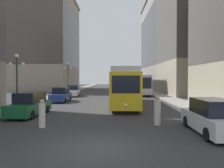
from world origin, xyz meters
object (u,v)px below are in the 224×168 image
at_px(pedestrian_crossing_near, 42,114).
at_px(parked_car_right_far, 212,117).
at_px(streetcar, 124,86).
at_px(parked_car_left_near, 61,95).
at_px(pedestrian_crossing_far, 157,111).
at_px(lamp_post_left_far, 68,73).
at_px(parked_car_left_mid, 73,91).
at_px(transit_bus, 139,84).
at_px(lamp_post_left_near, 17,73).
at_px(parked_car_left_far, 30,105).

bearing_deg(pedestrian_crossing_near, parked_car_right_far, 27.64).
relative_size(streetcar, parked_car_left_near, 3.02).
distance_m(streetcar, pedestrian_crossing_far, 10.19).
bearing_deg(streetcar, pedestrian_crossing_near, -114.94).
relative_size(parked_car_right_far, pedestrian_crossing_near, 2.87).
bearing_deg(parked_car_left_near, streetcar, -21.18).
bearing_deg(parked_car_left_near, lamp_post_left_far, 99.71).
bearing_deg(parked_car_right_far, parked_car_left_near, -51.22).
relative_size(parked_car_left_near, parked_car_right_far, 0.93).
relative_size(streetcar, pedestrian_crossing_far, 7.47).
height_order(parked_car_left_mid, pedestrian_crossing_near, parked_car_left_mid).
height_order(transit_bus, parked_car_left_near, transit_bus).
distance_m(parked_car_left_mid, pedestrian_crossing_near, 22.33).
bearing_deg(parked_car_left_near, transit_bus, 49.03).
height_order(streetcar, pedestrian_crossing_far, streetcar).
xyz_separation_m(parked_car_left_mid, lamp_post_left_near, (-1.90, -16.18, 2.57)).
relative_size(parked_car_left_mid, pedestrian_crossing_near, 2.88).
height_order(pedestrian_crossing_near, lamp_post_left_far, lamp_post_left_far).
bearing_deg(lamp_post_left_near, streetcar, 25.90).
height_order(streetcar, lamp_post_left_far, lamp_post_left_far).
bearing_deg(parked_car_right_far, parked_car_left_mid, -62.32).
xyz_separation_m(streetcar, pedestrian_crossing_near, (-5.42, -10.71, -1.32)).
height_order(parked_car_left_near, lamp_post_left_near, lamp_post_left_near).
bearing_deg(pedestrian_crossing_far, lamp_post_left_far, -126.19).
distance_m(pedestrian_crossing_far, lamp_post_left_far, 28.64).
relative_size(parked_car_left_far, pedestrian_crossing_far, 2.68).
xyz_separation_m(parked_car_left_near, parked_car_left_mid, (-0.00, 8.28, 0.00)).
distance_m(lamp_post_left_near, lamp_post_left_far, 20.88).
distance_m(streetcar, parked_car_left_mid, 13.92).
relative_size(parked_car_left_near, pedestrian_crossing_near, 2.67).
xyz_separation_m(transit_bus, lamp_post_left_near, (-13.23, -20.33, 1.47)).
bearing_deg(parked_car_left_near, pedestrian_crossing_near, -79.16).
distance_m(parked_car_left_near, lamp_post_left_far, 13.46).
height_order(pedestrian_crossing_far, lamp_post_left_near, lamp_post_left_near).
xyz_separation_m(parked_car_left_far, pedestrian_crossing_near, (2.32, -4.04, -0.06)).
xyz_separation_m(streetcar, parked_car_right_far, (4.02, -12.00, -1.26)).
height_order(parked_car_left_near, parked_car_left_mid, same).
distance_m(parked_car_left_near, parked_car_left_far, 9.89).
xyz_separation_m(transit_bus, pedestrian_crossing_near, (-9.00, -26.36, -1.17)).
relative_size(transit_bus, parked_car_left_mid, 2.63).
height_order(parked_car_left_near, lamp_post_left_far, lamp_post_left_far).
relative_size(parked_car_left_far, lamp_post_left_far, 0.85).
xyz_separation_m(streetcar, lamp_post_left_near, (-9.65, -4.69, 1.32)).
xyz_separation_m(pedestrian_crossing_far, lamp_post_left_far, (-11.20, 26.18, 3.05)).
distance_m(transit_bus, lamp_post_left_far, 13.38).
distance_m(parked_car_left_mid, lamp_post_left_near, 16.49).
bearing_deg(transit_bus, parked_car_left_far, -116.51).
relative_size(transit_bus, pedestrian_crossing_near, 7.56).
relative_size(streetcar, parked_car_right_far, 2.81).
bearing_deg(transit_bus, lamp_post_left_near, -122.66).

